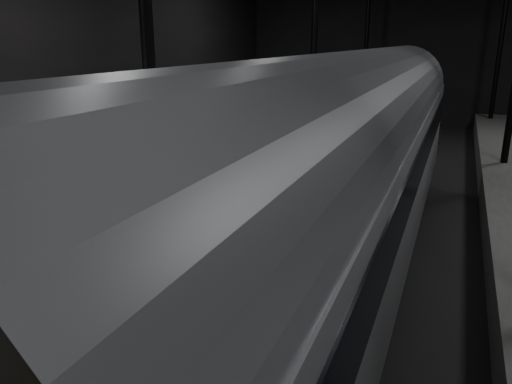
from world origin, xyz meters
The scene contains 6 objects.
ground centered at (0.00, 0.00, 0.00)m, with size 44.00×44.00×0.00m, color black.
platform_left centered at (-7.50, 0.00, 0.50)m, with size 9.00×43.80×1.00m, color #4A4A48.
tactile_strip centered at (-3.25, 0.00, 1.00)m, with size 0.50×43.80×0.01m, color olive.
track centered at (0.00, 0.00, 0.07)m, with size 2.40×43.00×0.24m.
train centered at (0.00, -2.36, 2.87)m, with size 2.89×19.25×5.15m.
woman centered at (-5.36, -3.61, 1.76)m, with size 0.56×0.36×1.52m, color #98745D.
Camera 1 is at (1.98, -12.63, 5.45)m, focal length 35.00 mm.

